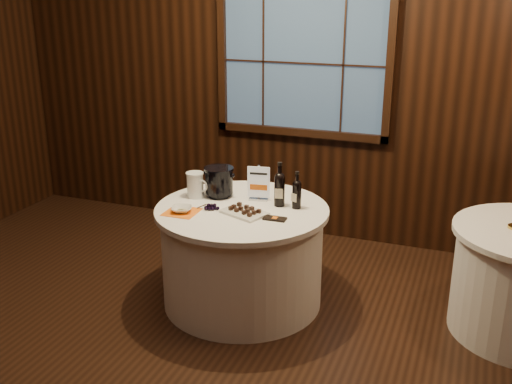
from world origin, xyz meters
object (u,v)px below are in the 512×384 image
at_px(grape_bunch, 211,207).
at_px(port_bottle_left, 279,187).
at_px(chocolate_box, 275,219).
at_px(sign_stand, 259,188).
at_px(ice_bucket, 219,181).
at_px(chocolate_plate, 244,211).
at_px(glass_pitcher, 195,185).
at_px(port_bottle_right, 297,192).
at_px(cracker_bowl, 182,209).
at_px(main_table, 242,255).

bearing_deg(grape_bunch, port_bottle_left, 31.68).
bearing_deg(port_bottle_left, chocolate_box, -89.96).
xyz_separation_m(sign_stand, chocolate_box, (0.25, -0.33, -0.09)).
bearing_deg(port_bottle_left, ice_bucket, 164.41).
height_order(chocolate_plate, glass_pitcher, glass_pitcher).
relative_size(port_bottle_left, chocolate_plate, 0.90).
height_order(port_bottle_right, grape_bunch, port_bottle_right).
bearing_deg(chocolate_plate, port_bottle_right, 38.19).
xyz_separation_m(chocolate_plate, grape_bunch, (-0.25, -0.02, 0.00)).
distance_m(sign_stand, ice_bucket, 0.32).
bearing_deg(glass_pitcher, port_bottle_right, 11.25).
distance_m(chocolate_plate, grape_bunch, 0.25).
bearing_deg(glass_pitcher, ice_bucket, 33.50).
xyz_separation_m(port_bottle_right, glass_pitcher, (-0.80, -0.05, -0.02)).
xyz_separation_m(port_bottle_left, glass_pitcher, (-0.66, -0.05, -0.04)).
distance_m(ice_bucket, chocolate_plate, 0.44).
distance_m(port_bottle_right, cracker_bowl, 0.84).
relative_size(main_table, sign_stand, 4.67).
relative_size(sign_stand, port_bottle_left, 0.82).
distance_m(sign_stand, cracker_bowl, 0.62).
bearing_deg(ice_bucket, sign_stand, 6.08).
bearing_deg(main_table, glass_pitcher, 168.22).
distance_m(port_bottle_right, ice_bucket, 0.63).
bearing_deg(sign_stand, chocolate_plate, -98.59).
distance_m(ice_bucket, cracker_bowl, 0.44).
bearing_deg(port_bottle_left, cracker_bowl, -160.47).
distance_m(grape_bunch, cracker_bowl, 0.21).
xyz_separation_m(ice_bucket, grape_bunch, (0.07, -0.29, -0.10)).
distance_m(main_table, port_bottle_right, 0.64).
relative_size(main_table, grape_bunch, 7.17).
bearing_deg(main_table, port_bottle_left, 30.05).
bearing_deg(ice_bucket, grape_bunch, -77.32).
height_order(sign_stand, port_bottle_left, port_bottle_left).
relative_size(main_table, chocolate_box, 8.07).
bearing_deg(ice_bucket, main_table, -33.01).
bearing_deg(grape_bunch, port_bottle_right, 24.89).
relative_size(chocolate_box, cracker_bowl, 1.08).
distance_m(main_table, cracker_bowl, 0.60).
bearing_deg(main_table, sign_stand, 74.37).
bearing_deg(grape_bunch, chocolate_plate, 3.74).
bearing_deg(port_bottle_left, chocolate_plate, -138.15).
bearing_deg(sign_stand, port_bottle_right, -21.16).
bearing_deg(chocolate_box, port_bottle_right, 73.03).
relative_size(sign_stand, chocolate_box, 1.73).
bearing_deg(main_table, chocolate_box, -23.94).
bearing_deg(port_bottle_left, sign_stand, 149.71).
xyz_separation_m(main_table, port_bottle_right, (0.38, 0.14, 0.50)).
bearing_deg(chocolate_plate, ice_bucket, 139.09).
distance_m(sign_stand, grape_bunch, 0.42).
bearing_deg(sign_stand, main_table, -115.57).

